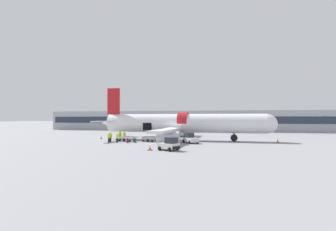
{
  "coord_description": "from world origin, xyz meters",
  "views": [
    {
      "loc": [
        10.99,
        -44.69,
        4.21
      ],
      "look_at": [
        -0.21,
        0.32,
        4.64
      ],
      "focal_mm": 28.0,
      "sensor_mm": 36.0,
      "label": 1
    }
  ],
  "objects_px": {
    "suitcase_on_tarmac_upright": "(128,141)",
    "ground_crew_loader_b": "(120,135)",
    "ground_crew_loader_a": "(111,137)",
    "airplane": "(181,124)",
    "baggage_tug_mid": "(169,145)",
    "suitcase_on_tarmac_spare": "(135,141)",
    "ground_crew_supervisor": "(109,138)",
    "baggage_cart_queued": "(150,139)",
    "ground_crew_driver": "(124,135)",
    "baggage_tug_lead": "(190,139)",
    "ground_crew_helper": "(117,138)",
    "baggage_cart_loading": "(127,139)"
  },
  "relations": [
    {
      "from": "suitcase_on_tarmac_upright",
      "to": "ground_crew_loader_b",
      "type": "bearing_deg",
      "value": 127.71
    },
    {
      "from": "ground_crew_loader_a",
      "to": "ground_crew_loader_b",
      "type": "height_order",
      "value": "ground_crew_loader_b"
    },
    {
      "from": "airplane",
      "to": "ground_crew_loader_b",
      "type": "distance_m",
      "value": 11.62
    },
    {
      "from": "baggage_tug_mid",
      "to": "ground_crew_loader_a",
      "type": "distance_m",
      "value": 15.88
    },
    {
      "from": "ground_crew_loader_a",
      "to": "suitcase_on_tarmac_spare",
      "type": "xyz_separation_m",
      "value": [
        4.62,
        -0.18,
        -0.56
      ]
    },
    {
      "from": "ground_crew_supervisor",
      "to": "baggage_cart_queued",
      "type": "bearing_deg",
      "value": 27.31
    },
    {
      "from": "ground_crew_loader_a",
      "to": "ground_crew_loader_b",
      "type": "distance_m",
      "value": 3.2
    },
    {
      "from": "ground_crew_loader_b",
      "to": "ground_crew_driver",
      "type": "relative_size",
      "value": 1.09
    },
    {
      "from": "airplane",
      "to": "baggage_tug_lead",
      "type": "xyz_separation_m",
      "value": [
        2.54,
        -5.2,
        -2.33
      ]
    },
    {
      "from": "ground_crew_driver",
      "to": "ground_crew_loader_b",
      "type": "bearing_deg",
      "value": -120.63
    },
    {
      "from": "baggage_cart_queued",
      "to": "ground_crew_helper",
      "type": "distance_m",
      "value": 5.77
    },
    {
      "from": "baggage_cart_loading",
      "to": "ground_crew_helper",
      "type": "relative_size",
      "value": 2.57
    },
    {
      "from": "baggage_cart_loading",
      "to": "suitcase_on_tarmac_spare",
      "type": "relative_size",
      "value": 5.55
    },
    {
      "from": "ground_crew_helper",
      "to": "suitcase_on_tarmac_upright",
      "type": "height_order",
      "value": "ground_crew_helper"
    },
    {
      "from": "ground_crew_loader_b",
      "to": "ground_crew_supervisor",
      "type": "xyz_separation_m",
      "value": [
        -0.01,
        -4.57,
        -0.12
      ]
    },
    {
      "from": "ground_crew_helper",
      "to": "ground_crew_loader_a",
      "type": "bearing_deg",
      "value": 148.11
    },
    {
      "from": "baggage_tug_lead",
      "to": "suitcase_on_tarmac_spare",
      "type": "xyz_separation_m",
      "value": [
        -9.26,
        -1.38,
        -0.41
      ]
    },
    {
      "from": "baggage_cart_loading",
      "to": "ground_crew_supervisor",
      "type": "bearing_deg",
      "value": -128.34
    },
    {
      "from": "baggage_tug_mid",
      "to": "ground_crew_helper",
      "type": "distance_m",
      "value": 13.8
    },
    {
      "from": "ground_crew_loader_b",
      "to": "baggage_tug_mid",
      "type": "bearing_deg",
      "value": -44.96
    },
    {
      "from": "baggage_tug_lead",
      "to": "baggage_cart_queued",
      "type": "relative_size",
      "value": 0.96
    },
    {
      "from": "airplane",
      "to": "suitcase_on_tarmac_upright",
      "type": "height_order",
      "value": "airplane"
    },
    {
      "from": "baggage_cart_queued",
      "to": "ground_crew_loader_b",
      "type": "height_order",
      "value": "ground_crew_loader_b"
    },
    {
      "from": "baggage_tug_mid",
      "to": "ground_crew_loader_b",
      "type": "distance_m",
      "value": 17.67
    },
    {
      "from": "baggage_tug_lead",
      "to": "baggage_cart_loading",
      "type": "distance_m",
      "value": 11.32
    },
    {
      "from": "ground_crew_loader_b",
      "to": "ground_crew_helper",
      "type": "relative_size",
      "value": 1.17
    },
    {
      "from": "baggage_tug_mid",
      "to": "suitcase_on_tarmac_spare",
      "type": "xyz_separation_m",
      "value": [
        -8.25,
        9.12,
        -0.42
      ]
    },
    {
      "from": "baggage_tug_lead",
      "to": "ground_crew_driver",
      "type": "relative_size",
      "value": 2.02
    },
    {
      "from": "baggage_cart_loading",
      "to": "ground_crew_driver",
      "type": "xyz_separation_m",
      "value": [
        -1.69,
        2.63,
        0.37
      ]
    },
    {
      "from": "suitcase_on_tarmac_spare",
      "to": "ground_crew_loader_a",
      "type": "bearing_deg",
      "value": 177.72
    },
    {
      "from": "baggage_cart_loading",
      "to": "baggage_cart_queued",
      "type": "distance_m",
      "value": 4.16
    },
    {
      "from": "baggage_tug_lead",
      "to": "ground_crew_driver",
      "type": "distance_m",
      "value": 13.32
    },
    {
      "from": "airplane",
      "to": "ground_crew_helper",
      "type": "relative_size",
      "value": 21.07
    },
    {
      "from": "baggage_tug_lead",
      "to": "ground_crew_loader_a",
      "type": "relative_size",
      "value": 2.07
    },
    {
      "from": "baggage_tug_mid",
      "to": "baggage_cart_loading",
      "type": "distance_m",
      "value": 14.86
    },
    {
      "from": "airplane",
      "to": "suitcase_on_tarmac_upright",
      "type": "distance_m",
      "value": 11.05
    },
    {
      "from": "baggage_cart_loading",
      "to": "ground_crew_loader_a",
      "type": "xyz_separation_m",
      "value": [
        -2.56,
        -1.39,
        0.35
      ]
    },
    {
      "from": "airplane",
      "to": "ground_crew_driver",
      "type": "xyz_separation_m",
      "value": [
        -10.47,
        -2.37,
        -2.16
      ]
    },
    {
      "from": "suitcase_on_tarmac_upright",
      "to": "suitcase_on_tarmac_spare",
      "type": "xyz_separation_m",
      "value": [
        0.99,
        0.86,
        -0.02
      ]
    },
    {
      "from": "suitcase_on_tarmac_upright",
      "to": "airplane",
      "type": "bearing_deg",
      "value": 43.99
    },
    {
      "from": "baggage_cart_loading",
      "to": "ground_crew_driver",
      "type": "bearing_deg",
      "value": 122.75
    },
    {
      "from": "airplane",
      "to": "baggage_tug_lead",
      "type": "relative_size",
      "value": 9.8
    },
    {
      "from": "ground_crew_supervisor",
      "to": "ground_crew_helper",
      "type": "distance_m",
      "value": 1.44
    },
    {
      "from": "baggage_cart_queued",
      "to": "ground_crew_loader_b",
      "type": "bearing_deg",
      "value": 168.42
    },
    {
      "from": "ground_crew_loader_b",
      "to": "suitcase_on_tarmac_upright",
      "type": "distance_m",
      "value": 5.37
    },
    {
      "from": "baggage_cart_queued",
      "to": "ground_crew_helper",
      "type": "xyz_separation_m",
      "value": [
        -4.92,
        -2.98,
        0.35
      ]
    },
    {
      "from": "baggage_cart_queued",
      "to": "suitcase_on_tarmac_spare",
      "type": "xyz_separation_m",
      "value": [
        -2.07,
        -2.07,
        -0.18
      ]
    },
    {
      "from": "ground_crew_helper",
      "to": "suitcase_on_tarmac_upright",
      "type": "xyz_separation_m",
      "value": [
        1.86,
        0.06,
        -0.51
      ]
    },
    {
      "from": "baggage_tug_lead",
      "to": "ground_crew_helper",
      "type": "height_order",
      "value": "baggage_tug_lead"
    },
    {
      "from": "ground_crew_loader_a",
      "to": "suitcase_on_tarmac_upright",
      "type": "bearing_deg",
      "value": -16.0
    }
  ]
}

